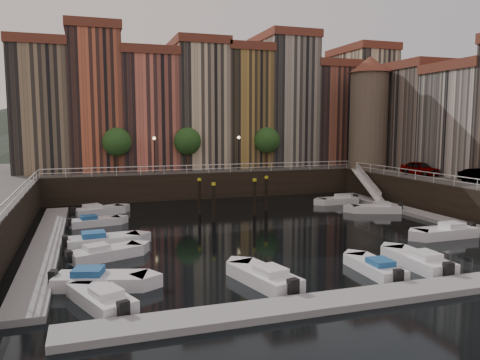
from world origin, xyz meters
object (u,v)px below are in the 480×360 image
object	(u,v)px
boat_left_1	(104,253)
gangway	(367,183)
car_a	(420,169)
mooring_pilings	(234,198)
car_b	(480,177)
boat_left_0	(98,281)
corner_tower	(369,111)
boat_left_2	(102,241)

from	to	relation	value
boat_left_1	gangway	bearing A→B (deg)	7.01
car_a	mooring_pilings	bearing A→B (deg)	170.62
boat_left_1	car_b	size ratio (longest dim) A/B	1.22
boat_left_1	car_b	bearing A→B (deg)	-14.26
gangway	boat_left_0	xyz separation A→B (m)	(-30.04, -21.01, -1.53)
corner_tower	boat_left_2	bearing A→B (deg)	-152.60
car_a	car_b	size ratio (longest dim) A/B	1.11
gangway	boat_left_1	size ratio (longest dim) A/B	1.72
boat_left_2	car_b	world-z (taller)	car_b
corner_tower	mooring_pilings	distance (m)	23.66
boat_left_2	car_b	xyz separation A→B (m)	(34.00, 0.65, 3.25)
gangway	mooring_pilings	xyz separation A→B (m)	(-17.31, -4.34, -0.27)
mooring_pilings	car_b	world-z (taller)	car_b
car_a	boat_left_0	bearing A→B (deg)	-163.10
boat_left_2	car_b	bearing A→B (deg)	-3.97
boat_left_0	boat_left_2	xyz separation A→B (m)	(0.43, 8.67, 0.01)
mooring_pilings	gangway	bearing A→B (deg)	14.06
boat_left_2	mooring_pilings	bearing A→B (deg)	28.04
gangway	car_a	world-z (taller)	car_a
corner_tower	car_b	size ratio (longest dim) A/B	3.48
mooring_pilings	boat_left_1	xyz separation A→B (m)	(-12.24, -11.29, -1.28)
car_a	gangway	bearing A→B (deg)	121.10
boat_left_0	boat_left_2	distance (m)	8.68
gangway	boat_left_0	bearing A→B (deg)	-145.02
car_a	boat_left_1	bearing A→B (deg)	-170.65
boat_left_1	car_a	world-z (taller)	car_a
corner_tower	boat_left_0	size ratio (longest dim) A/B	2.70
corner_tower	gangway	bearing A→B (deg)	-122.80
mooring_pilings	corner_tower	bearing A→B (deg)	23.61
corner_tower	gangway	world-z (taller)	corner_tower
mooring_pilings	boat_left_1	world-z (taller)	mooring_pilings
boat_left_1	mooring_pilings	bearing A→B (deg)	21.82
boat_left_1	car_b	distance (m)	34.33
boat_left_2	gangway	bearing A→B (deg)	17.58
corner_tower	mooring_pilings	bearing A→B (deg)	-156.39
boat_left_1	corner_tower	bearing A→B (deg)	10.95
boat_left_0	boat_left_1	distance (m)	5.41
gangway	boat_left_1	world-z (taller)	gangway
car_b	boat_left_0	bearing A→B (deg)	-168.82
boat_left_0	boat_left_2	size ratio (longest dim) A/B	0.97
boat_left_2	car_b	distance (m)	34.16
gangway	car_b	xyz separation A→B (m)	(4.39, -11.70, 1.74)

